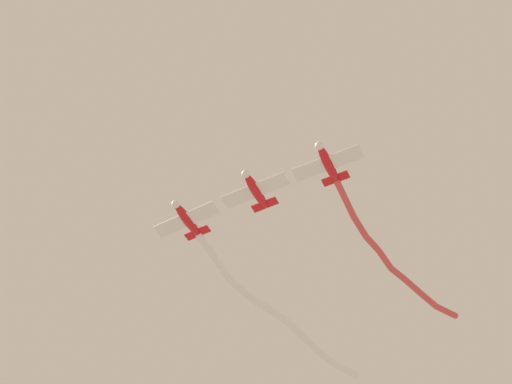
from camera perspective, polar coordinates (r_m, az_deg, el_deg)
airplane_lead at (r=91.06m, az=-4.74°, el=-1.85°), size 5.82×7.66×1.89m
smoke_trail_lead at (r=100.24m, az=1.36°, el=-8.28°), size 30.42×2.75×1.47m
airplane_left_wing at (r=88.72m, az=-0.04°, el=0.14°), size 5.84×7.66×1.89m
airplane_right_wing at (r=86.63m, az=4.91°, el=2.00°), size 5.85×7.65×1.89m
smoke_trail_right_wing at (r=95.21m, az=9.15°, el=-4.43°), size 25.13×3.38×1.76m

